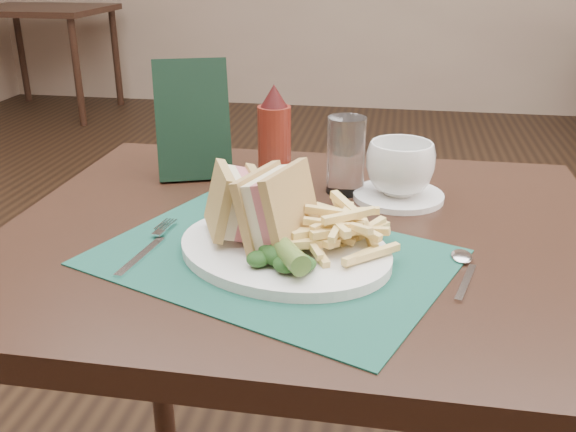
# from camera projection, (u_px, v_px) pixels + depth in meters

# --- Properties ---
(floor) EXTENTS (7.00, 7.00, 0.00)m
(floor) POSITION_uv_depth(u_px,v_px,m) (330.00, 410.00, 1.71)
(floor) COLOR black
(floor) RESTS_ON ground
(wall_back) EXTENTS (6.00, 0.00, 6.00)m
(wall_back) POSITION_uv_depth(u_px,v_px,m) (381.00, 108.00, 4.88)
(wall_back) COLOR tan
(wall_back) RESTS_ON ground
(table_main) EXTENTS (0.90, 0.75, 0.75)m
(table_main) POSITION_uv_depth(u_px,v_px,m) (303.00, 425.00, 1.11)
(table_main) COLOR black
(table_main) RESTS_ON ground
(table_bg_left) EXTENTS (0.90, 0.75, 0.75)m
(table_bg_left) POSITION_uv_depth(u_px,v_px,m) (47.00, 61.00, 4.63)
(table_bg_left) COLOR black
(table_bg_left) RESTS_ON ground
(placemat) EXTENTS (0.54, 0.47, 0.00)m
(placemat) POSITION_uv_depth(u_px,v_px,m) (272.00, 257.00, 0.86)
(placemat) COLOR #16483A
(placemat) RESTS_ON table_main
(plate) EXTENTS (0.37, 0.34, 0.01)m
(plate) POSITION_uv_depth(u_px,v_px,m) (284.00, 250.00, 0.87)
(plate) COLOR white
(plate) RESTS_ON placemat
(sandwich_half_a) EXTENTS (0.11, 0.12, 0.10)m
(sandwich_half_a) POSITION_uv_depth(u_px,v_px,m) (219.00, 204.00, 0.87)
(sandwich_half_a) COLOR tan
(sandwich_half_a) RESTS_ON plate
(sandwich_half_b) EXTENTS (0.11, 0.13, 0.11)m
(sandwich_half_b) POSITION_uv_depth(u_px,v_px,m) (264.00, 204.00, 0.85)
(sandwich_half_b) COLOR tan
(sandwich_half_b) RESTS_ON plate
(kale_garnish) EXTENTS (0.11, 0.08, 0.03)m
(kale_garnish) POSITION_uv_depth(u_px,v_px,m) (282.00, 257.00, 0.80)
(kale_garnish) COLOR #163814
(kale_garnish) RESTS_ON plate
(pickle_spear) EXTENTS (0.09, 0.12, 0.03)m
(pickle_spear) POSITION_uv_depth(u_px,v_px,m) (283.00, 248.00, 0.80)
(pickle_spear) COLOR #476727
(pickle_spear) RESTS_ON plate
(fries_pile) EXTENTS (0.18, 0.20, 0.06)m
(fries_pile) POSITION_uv_depth(u_px,v_px,m) (340.00, 222.00, 0.86)
(fries_pile) COLOR #F9D77C
(fries_pile) RESTS_ON plate
(fork) EXTENTS (0.06, 0.17, 0.01)m
(fork) POSITION_uv_depth(u_px,v_px,m) (149.00, 244.00, 0.89)
(fork) COLOR silver
(fork) RESTS_ON placemat
(spoon) EXTENTS (0.07, 0.15, 0.01)m
(spoon) POSITION_uv_depth(u_px,v_px,m) (464.00, 271.00, 0.82)
(spoon) COLOR silver
(spoon) RESTS_ON table_main
(saucer) EXTENTS (0.17, 0.17, 0.01)m
(saucer) POSITION_uv_depth(u_px,v_px,m) (398.00, 196.00, 1.07)
(saucer) COLOR white
(saucer) RESTS_ON table_main
(coffee_cup) EXTENTS (0.16, 0.16, 0.09)m
(coffee_cup) POSITION_uv_depth(u_px,v_px,m) (400.00, 168.00, 1.05)
(coffee_cup) COLOR white
(coffee_cup) RESTS_ON saucer
(drinking_glass) EXTENTS (0.08, 0.08, 0.13)m
(drinking_glass) POSITION_uv_depth(u_px,v_px,m) (346.00, 155.00, 1.07)
(drinking_glass) COLOR white
(drinking_glass) RESTS_ON table_main
(ketchup_bottle) EXTENTS (0.07, 0.07, 0.19)m
(ketchup_bottle) POSITION_uv_depth(u_px,v_px,m) (274.00, 141.00, 1.05)
(ketchup_bottle) COLOR #611910
(ketchup_bottle) RESTS_ON table_main
(check_presenter) EXTENTS (0.15, 0.12, 0.21)m
(check_presenter) POSITION_uv_depth(u_px,v_px,m) (193.00, 120.00, 1.14)
(check_presenter) COLOR black
(check_presenter) RESTS_ON table_main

